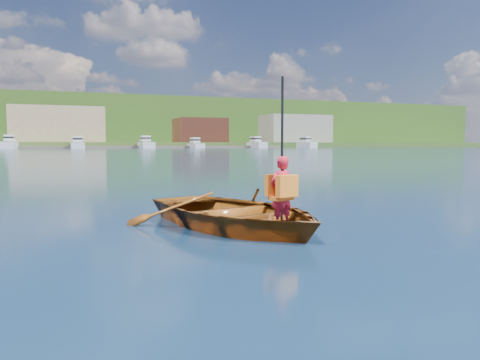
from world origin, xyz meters
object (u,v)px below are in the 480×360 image
object	(u,v)px
child_paddler	(281,190)
marina_yachts	(97,144)
dock	(36,147)
rowboat	(234,213)

from	to	relation	value
child_paddler	marina_yachts	bearing A→B (deg)	88.03
dock	marina_yachts	bearing A→B (deg)	-14.73
rowboat	marina_yachts	world-z (taller)	marina_yachts
rowboat	child_paddler	world-z (taller)	child_paddler
child_paddler	dock	bearing A→B (deg)	94.87
child_paddler	marina_yachts	world-z (taller)	marina_yachts
rowboat	marina_yachts	distance (m)	144.25
rowboat	child_paddler	xyz separation A→B (m)	(0.41, -0.81, 0.41)
child_paddler	marina_yachts	size ratio (longest dim) A/B	0.01
child_paddler	marina_yachts	xyz separation A→B (m)	(4.99, 144.95, 0.76)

